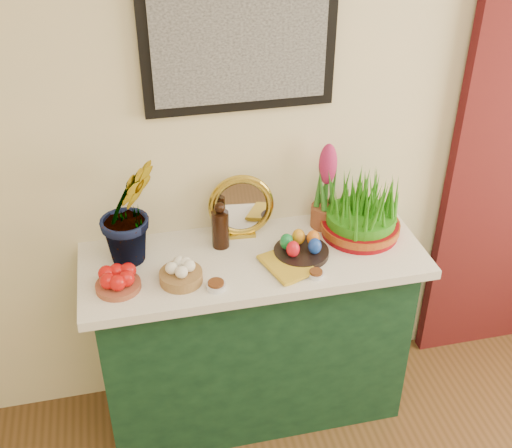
{
  "coord_description": "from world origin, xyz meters",
  "views": [
    {
      "loc": [
        -0.61,
        -0.07,
        2.42
      ],
      "look_at": [
        -0.14,
        1.95,
        1.07
      ],
      "focal_mm": 45.0,
      "sensor_mm": 36.0,
      "label": 1
    }
  ],
  "objects_px": {
    "mirror": "(241,207)",
    "wheatgrass_sabzeh": "(362,209)",
    "hyacinth_green": "(127,195)",
    "sideboard": "(254,339)",
    "book": "(270,271)"
  },
  "relations": [
    {
      "from": "mirror",
      "to": "wheatgrass_sabzeh",
      "type": "xyz_separation_m",
      "value": [
        0.49,
        -0.11,
        -0.01
      ]
    },
    {
      "from": "hyacinth_green",
      "to": "sideboard",
      "type": "bearing_deg",
      "value": -30.65
    },
    {
      "from": "hyacinth_green",
      "to": "wheatgrass_sabzeh",
      "type": "xyz_separation_m",
      "value": [
        0.95,
        -0.03,
        -0.17
      ]
    },
    {
      "from": "sideboard",
      "to": "wheatgrass_sabzeh",
      "type": "bearing_deg",
      "value": 5.94
    },
    {
      "from": "book",
      "to": "wheatgrass_sabzeh",
      "type": "bearing_deg",
      "value": 5.94
    },
    {
      "from": "sideboard",
      "to": "hyacinth_green",
      "type": "relative_size",
      "value": 2.22
    },
    {
      "from": "sideboard",
      "to": "mirror",
      "type": "distance_m",
      "value": 0.62
    },
    {
      "from": "wheatgrass_sabzeh",
      "to": "mirror",
      "type": "bearing_deg",
      "value": 167.13
    },
    {
      "from": "mirror",
      "to": "wheatgrass_sabzeh",
      "type": "relative_size",
      "value": 0.83
    },
    {
      "from": "hyacinth_green",
      "to": "mirror",
      "type": "height_order",
      "value": "hyacinth_green"
    },
    {
      "from": "mirror",
      "to": "wheatgrass_sabzeh",
      "type": "distance_m",
      "value": 0.5
    },
    {
      "from": "book",
      "to": "wheatgrass_sabzeh",
      "type": "xyz_separation_m",
      "value": [
        0.44,
        0.19,
        0.11
      ]
    },
    {
      "from": "hyacinth_green",
      "to": "book",
      "type": "relative_size",
      "value": 2.77
    },
    {
      "from": "hyacinth_green",
      "to": "book",
      "type": "height_order",
      "value": "hyacinth_green"
    },
    {
      "from": "wheatgrass_sabzeh",
      "to": "sideboard",
      "type": "bearing_deg",
      "value": -174.06
    }
  ]
}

